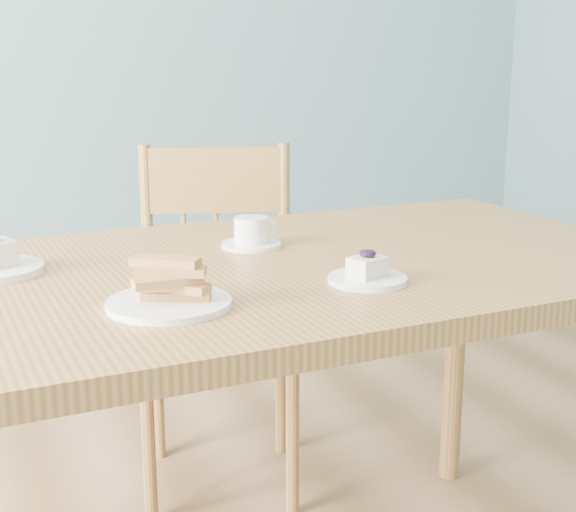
{
  "coord_description": "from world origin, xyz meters",
  "views": [
    {
      "loc": [
        -0.34,
        -1.16,
        1.19
      ],
      "look_at": [
        0.26,
        0.29,
        0.81
      ],
      "focal_mm": 50.0,
      "sensor_mm": 36.0,
      "label": 1
    }
  ],
  "objects_px": {
    "dining_table": "(291,300)",
    "dining_chair": "(218,317)",
    "biscotti_plate": "(169,292)",
    "cheesecake_plate_near": "(367,274)",
    "coffee_cup": "(252,234)"
  },
  "relations": [
    {
      "from": "dining_chair",
      "to": "cheesecake_plate_near",
      "type": "xyz_separation_m",
      "value": [
        0.01,
        -0.86,
        0.34
      ]
    },
    {
      "from": "dining_table",
      "to": "dining_chair",
      "type": "distance_m",
      "value": 0.71
    },
    {
      "from": "dining_table",
      "to": "cheesecake_plate_near",
      "type": "xyz_separation_m",
      "value": [
        0.06,
        -0.2,
        0.1
      ]
    },
    {
      "from": "coffee_cup",
      "to": "biscotti_plate",
      "type": "height_order",
      "value": "biscotti_plate"
    },
    {
      "from": "dining_chair",
      "to": "biscotti_plate",
      "type": "height_order",
      "value": "dining_chair"
    },
    {
      "from": "dining_table",
      "to": "cheesecake_plate_near",
      "type": "relative_size",
      "value": 11.16
    },
    {
      "from": "biscotti_plate",
      "to": "cheesecake_plate_near",
      "type": "bearing_deg",
      "value": 1.04
    },
    {
      "from": "dining_table",
      "to": "biscotti_plate",
      "type": "relative_size",
      "value": 7.84
    },
    {
      "from": "dining_table",
      "to": "dining_chair",
      "type": "bearing_deg",
      "value": 82.32
    },
    {
      "from": "dining_chair",
      "to": "cheesecake_plate_near",
      "type": "bearing_deg",
      "value": -72.41
    },
    {
      "from": "coffee_cup",
      "to": "dining_chair",
      "type": "bearing_deg",
      "value": 81.83
    },
    {
      "from": "dining_table",
      "to": "biscotti_plate",
      "type": "bearing_deg",
      "value": -148.02
    },
    {
      "from": "cheesecake_plate_near",
      "to": "biscotti_plate",
      "type": "height_order",
      "value": "biscotti_plate"
    },
    {
      "from": "cheesecake_plate_near",
      "to": "coffee_cup",
      "type": "distance_m",
      "value": 0.35
    },
    {
      "from": "cheesecake_plate_near",
      "to": "coffee_cup",
      "type": "relative_size",
      "value": 1.12
    }
  ]
}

